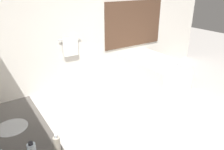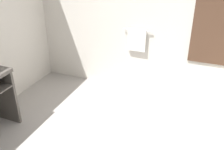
% 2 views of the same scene
% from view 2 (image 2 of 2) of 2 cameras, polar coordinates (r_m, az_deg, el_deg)
% --- Properties ---
extents(wall_back_with_blinds, '(7.40, 0.13, 2.70)m').
position_cam_2_polar(wall_back_with_blinds, '(4.23, 10.82, 12.34)').
color(wall_back_with_blinds, silver).
rests_on(wall_back_with_blinds, ground_plane).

